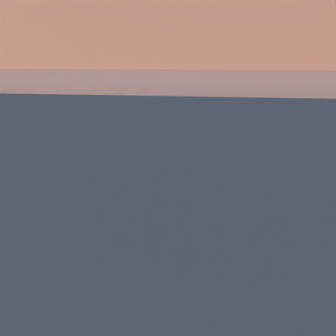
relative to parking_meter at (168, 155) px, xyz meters
The scene contains 3 objects.
sidewalk 1.73m from the parking_meter, 68.30° to the left, with size 24.00×2.80×0.10m.
parking_meter is the anchor object (origin of this frame).
parked_car_beside_meter 1.62m from the parking_meter, 56.54° to the right, with size 4.72×2.21×1.81m.
Camera 1 is at (0.27, -1.88, 1.87)m, focal length 50.00 mm.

